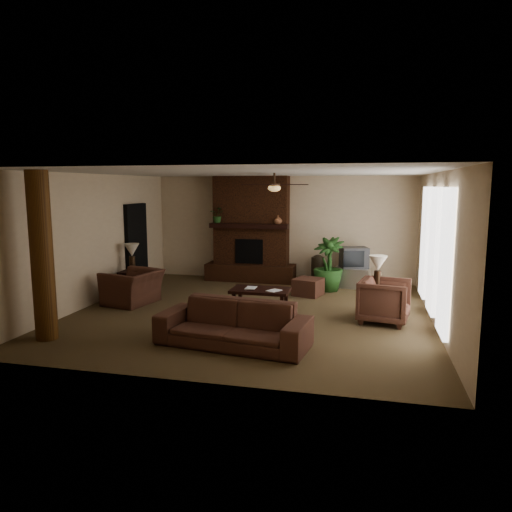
% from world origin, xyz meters
% --- Properties ---
extents(room_shell, '(7.00, 7.00, 7.00)m').
position_xyz_m(room_shell, '(0.00, 0.00, 1.40)').
color(room_shell, brown).
rests_on(room_shell, ground).
extents(fireplace, '(2.40, 0.70, 2.80)m').
position_xyz_m(fireplace, '(-0.80, 3.22, 1.16)').
color(fireplace, '#472313').
rests_on(fireplace, ground).
extents(windows, '(0.08, 3.65, 2.35)m').
position_xyz_m(windows, '(3.45, 0.20, 1.35)').
color(windows, white).
rests_on(windows, ground).
extents(log_column, '(0.36, 0.36, 2.80)m').
position_xyz_m(log_column, '(-2.95, -2.40, 1.40)').
color(log_column, brown).
rests_on(log_column, ground).
extents(doorway, '(0.10, 1.00, 2.10)m').
position_xyz_m(doorway, '(-3.44, 1.80, 1.05)').
color(doorway, black).
rests_on(doorway, ground).
extents(ceiling_fan, '(1.35, 1.35, 0.37)m').
position_xyz_m(ceiling_fan, '(0.40, 0.30, 2.53)').
color(ceiling_fan, '#2F2015').
rests_on(ceiling_fan, ceiling).
extents(sofa, '(2.51, 1.03, 0.95)m').
position_xyz_m(sofa, '(0.19, -2.01, 0.48)').
color(sofa, '#4F2E22').
rests_on(sofa, ground).
extents(armchair_left, '(0.93, 1.24, 0.98)m').
position_xyz_m(armchair_left, '(-2.69, 0.11, 0.49)').
color(armchair_left, '#4F2E22').
rests_on(armchair_left, ground).
extents(armchair_right, '(0.96, 1.01, 0.91)m').
position_xyz_m(armchair_right, '(2.59, -0.11, 0.45)').
color(armchair_right, '#4F2E22').
rests_on(armchair_right, ground).
extents(coffee_table, '(1.20, 0.70, 0.43)m').
position_xyz_m(coffee_table, '(0.12, 0.29, 0.37)').
color(coffee_table, black).
rests_on(coffee_table, ground).
extents(ottoman, '(0.74, 0.74, 0.40)m').
position_xyz_m(ottoman, '(0.93, 1.77, 0.20)').
color(ottoman, '#4F2E22').
rests_on(ottoman, ground).
extents(tv_stand, '(0.90, 0.60, 0.50)m').
position_xyz_m(tv_stand, '(1.90, 2.91, 0.25)').
color(tv_stand, '#BABABD').
rests_on(tv_stand, ground).
extents(tv, '(0.77, 0.69, 0.52)m').
position_xyz_m(tv, '(1.94, 2.92, 0.76)').
color(tv, '#37373A').
rests_on(tv, tv_stand).
extents(floor_vase, '(0.34, 0.34, 0.77)m').
position_xyz_m(floor_vase, '(1.01, 3.15, 0.43)').
color(floor_vase, '#34291C').
rests_on(floor_vase, ground).
extents(floor_plant, '(1.13, 1.48, 0.73)m').
position_xyz_m(floor_plant, '(1.34, 2.41, 0.37)').
color(floor_plant, '#275120').
rests_on(floor_plant, ground).
extents(side_table_left, '(0.51, 0.51, 0.55)m').
position_xyz_m(side_table_left, '(-3.15, 0.95, 0.28)').
color(side_table_left, black).
rests_on(side_table_left, ground).
extents(lamp_left, '(0.42, 0.42, 0.65)m').
position_xyz_m(lamp_left, '(-3.15, 1.00, 1.00)').
color(lamp_left, '#2F2015').
rests_on(lamp_left, side_table_left).
extents(side_table_right, '(0.63, 0.63, 0.55)m').
position_xyz_m(side_table_right, '(2.47, 0.32, 0.28)').
color(side_table_right, black).
rests_on(side_table_right, ground).
extents(lamp_right, '(0.44, 0.44, 0.65)m').
position_xyz_m(lamp_right, '(2.46, 0.34, 1.00)').
color(lamp_right, '#2F2015').
rests_on(lamp_right, side_table_right).
extents(mantel_plant, '(0.45, 0.48, 0.33)m').
position_xyz_m(mantel_plant, '(-1.66, 3.02, 1.72)').
color(mantel_plant, '#275120').
rests_on(mantel_plant, fireplace).
extents(mantel_vase, '(0.27, 0.27, 0.22)m').
position_xyz_m(mantel_vase, '(-0.02, 2.99, 1.67)').
color(mantel_vase, '#955B3B').
rests_on(mantel_vase, fireplace).
extents(book_a, '(0.22, 0.03, 0.29)m').
position_xyz_m(book_a, '(-0.19, 0.27, 0.57)').
color(book_a, '#999999').
rests_on(book_a, coffee_table).
extents(book_b, '(0.20, 0.12, 0.29)m').
position_xyz_m(book_b, '(0.34, 0.19, 0.58)').
color(book_b, '#999999').
rests_on(book_b, coffee_table).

